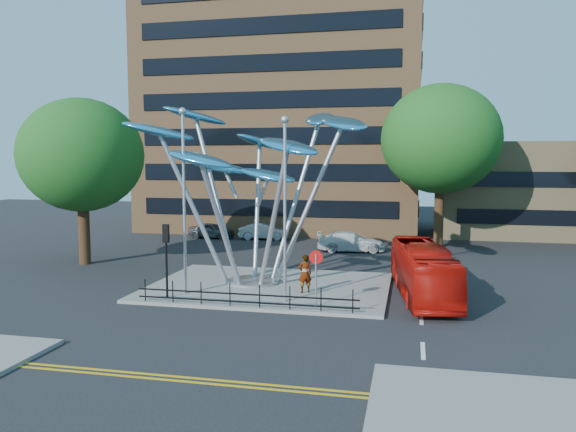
% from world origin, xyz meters
% --- Properties ---
extents(ground, '(120.00, 120.00, 0.00)m').
position_xyz_m(ground, '(0.00, 0.00, 0.00)').
color(ground, black).
rests_on(ground, ground).
extents(traffic_island, '(12.00, 9.00, 0.15)m').
position_xyz_m(traffic_island, '(-1.00, 6.00, 0.07)').
color(traffic_island, slate).
rests_on(traffic_island, ground).
extents(double_yellow_near, '(40.00, 0.12, 0.01)m').
position_xyz_m(double_yellow_near, '(0.00, -6.00, 0.01)').
color(double_yellow_near, gold).
rests_on(double_yellow_near, ground).
extents(double_yellow_far, '(40.00, 0.12, 0.01)m').
position_xyz_m(double_yellow_far, '(0.00, -6.30, 0.01)').
color(double_yellow_far, gold).
rests_on(double_yellow_far, ground).
extents(brick_tower, '(25.00, 15.00, 30.00)m').
position_xyz_m(brick_tower, '(-6.00, 32.00, 15.00)').
color(brick_tower, '#996A42').
rests_on(brick_tower, ground).
extents(low_building_near, '(15.00, 8.00, 8.00)m').
position_xyz_m(low_building_near, '(16.00, 30.00, 4.00)').
color(low_building_near, tan).
rests_on(low_building_near, ground).
extents(tree_right, '(8.80, 8.80, 12.11)m').
position_xyz_m(tree_right, '(8.00, 22.00, 8.04)').
color(tree_right, black).
rests_on(tree_right, ground).
extents(tree_left, '(7.60, 7.60, 10.32)m').
position_xyz_m(tree_left, '(-14.00, 10.00, 6.79)').
color(tree_left, black).
rests_on(tree_left, ground).
extents(leaf_sculpture, '(12.72, 9.54, 9.51)m').
position_xyz_m(leaf_sculpture, '(-2.07, 6.68, 6.87)').
color(leaf_sculpture, '#9EA0A5').
rests_on(leaf_sculpture, traffic_island).
extents(street_lamp_left, '(0.36, 0.36, 8.80)m').
position_xyz_m(street_lamp_left, '(-4.50, 3.50, 5.36)').
color(street_lamp_left, '#9EA0A5').
rests_on(street_lamp_left, traffic_island).
extents(street_lamp_right, '(0.36, 0.36, 8.30)m').
position_xyz_m(street_lamp_right, '(0.50, 3.00, 5.09)').
color(street_lamp_right, '#9EA0A5').
rests_on(street_lamp_right, traffic_island).
extents(traffic_light_island, '(0.28, 0.18, 3.42)m').
position_xyz_m(traffic_light_island, '(-5.00, 2.50, 2.61)').
color(traffic_light_island, black).
rests_on(traffic_light_island, traffic_island).
extents(no_entry_sign_island, '(0.60, 0.10, 2.45)m').
position_xyz_m(no_entry_sign_island, '(2.00, 2.52, 1.82)').
color(no_entry_sign_island, '#9EA0A5').
rests_on(no_entry_sign_island, traffic_island).
extents(pedestrian_railing_front, '(10.00, 0.06, 1.00)m').
position_xyz_m(pedestrian_railing_front, '(-1.00, 1.70, 0.55)').
color(pedestrian_railing_front, black).
rests_on(pedestrian_railing_front, traffic_island).
extents(red_bus, '(3.31, 9.20, 2.51)m').
position_xyz_m(red_bus, '(6.60, 5.90, 1.25)').
color(red_bus, '#AF0F08').
rests_on(red_bus, ground).
extents(pedestrian, '(0.80, 0.69, 1.85)m').
position_xyz_m(pedestrian, '(1.06, 4.86, 1.08)').
color(pedestrian, gray).
rests_on(pedestrian, traffic_island).
extents(parked_car_left, '(3.99, 1.99, 1.31)m').
position_xyz_m(parked_car_left, '(-10.31, 22.77, 0.65)').
color(parked_car_left, '#3F4246').
rests_on(parked_car_left, ground).
extents(parked_car_mid, '(4.22, 1.81, 1.35)m').
position_xyz_m(parked_car_mid, '(-5.81, 23.00, 0.68)').
color(parked_car_mid, '#9FA2A6').
rests_on(parked_car_mid, ground).
extents(parked_car_right, '(5.06, 2.70, 1.40)m').
position_xyz_m(parked_car_right, '(1.81, 18.46, 0.70)').
color(parked_car_right, silver).
rests_on(parked_car_right, ground).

